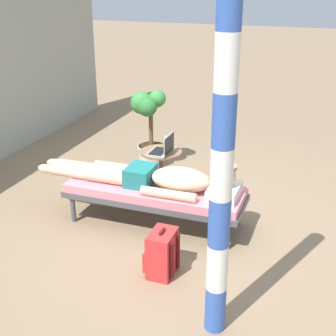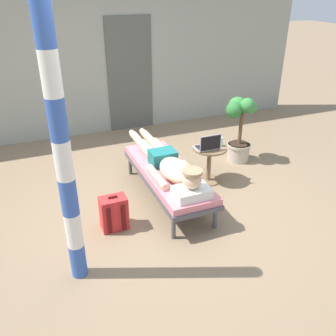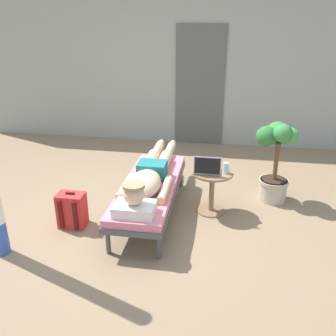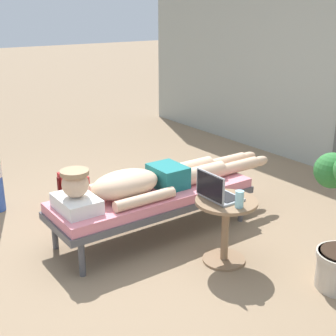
{
  "view_description": "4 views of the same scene",
  "coord_description": "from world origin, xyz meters",
  "px_view_note": "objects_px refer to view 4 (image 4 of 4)",
  "views": [
    {
      "loc": [
        -4.0,
        -1.43,
        2.42
      ],
      "look_at": [
        0.18,
        0.08,
        0.57
      ],
      "focal_mm": 50.55,
      "sensor_mm": 36.0,
      "label": 1
    },
    {
      "loc": [
        -1.49,
        -3.58,
        2.52
      ],
      "look_at": [
        0.0,
        0.07,
        0.49
      ],
      "focal_mm": 38.38,
      "sensor_mm": 36.0,
      "label": 2
    },
    {
      "loc": [
        0.87,
        -3.64,
        2.29
      ],
      "look_at": [
        0.2,
        0.44,
        0.5
      ],
      "focal_mm": 40.04,
      "sensor_mm": 36.0,
      "label": 3
    },
    {
      "loc": [
        3.15,
        -1.9,
        1.93
      ],
      "look_at": [
        0.17,
        0.23,
        0.65
      ],
      "focal_mm": 49.81,
      "sensor_mm": 36.0,
      "label": 4
    }
  ],
  "objects_px": {
    "lounge_chair": "(153,198)",
    "drink_glass": "(239,199)",
    "laptop": "(216,192)",
    "side_table": "(226,220)",
    "person_reclining": "(149,180)",
    "backpack": "(75,194)"
  },
  "relations": [
    {
      "from": "lounge_chair",
      "to": "side_table",
      "type": "relative_size",
      "value": 3.5
    },
    {
      "from": "person_reclining",
      "to": "lounge_chair",
      "type": "bearing_deg",
      "value": 90.0
    },
    {
      "from": "lounge_chair",
      "to": "drink_glass",
      "type": "distance_m",
      "value": 0.91
    },
    {
      "from": "person_reclining",
      "to": "side_table",
      "type": "height_order",
      "value": "person_reclining"
    },
    {
      "from": "side_table",
      "to": "drink_glass",
      "type": "relative_size",
      "value": 4.09
    },
    {
      "from": "person_reclining",
      "to": "backpack",
      "type": "bearing_deg",
      "value": -157.62
    },
    {
      "from": "lounge_chair",
      "to": "drink_glass",
      "type": "xyz_separation_m",
      "value": [
        0.86,
        0.19,
        0.24
      ]
    },
    {
      "from": "backpack",
      "to": "laptop",
      "type": "bearing_deg",
      "value": 19.74
    },
    {
      "from": "side_table",
      "to": "laptop",
      "type": "bearing_deg",
      "value": -139.48
    },
    {
      "from": "laptop",
      "to": "drink_glass",
      "type": "distance_m",
      "value": 0.21
    },
    {
      "from": "lounge_chair",
      "to": "drink_glass",
      "type": "relative_size",
      "value": 14.29
    },
    {
      "from": "person_reclining",
      "to": "drink_glass",
      "type": "xyz_separation_m",
      "value": [
        0.86,
        0.23,
        0.07
      ]
    },
    {
      "from": "side_table",
      "to": "lounge_chair",
      "type": "bearing_deg",
      "value": -164.38
    },
    {
      "from": "lounge_chair",
      "to": "laptop",
      "type": "relative_size",
      "value": 5.9
    },
    {
      "from": "laptop",
      "to": "drink_glass",
      "type": "height_order",
      "value": "laptop"
    },
    {
      "from": "laptop",
      "to": "backpack",
      "type": "xyz_separation_m",
      "value": [
        -1.46,
        -0.52,
        -0.39
      ]
    },
    {
      "from": "lounge_chair",
      "to": "drink_glass",
      "type": "height_order",
      "value": "drink_glass"
    },
    {
      "from": "side_table",
      "to": "backpack",
      "type": "bearing_deg",
      "value": -159.27
    },
    {
      "from": "lounge_chair",
      "to": "side_table",
      "type": "bearing_deg",
      "value": 15.62
    },
    {
      "from": "lounge_chair",
      "to": "drink_glass",
      "type": "bearing_deg",
      "value": 12.22
    },
    {
      "from": "drink_glass",
      "to": "backpack",
      "type": "relative_size",
      "value": 0.3
    },
    {
      "from": "lounge_chair",
      "to": "side_table",
      "type": "distance_m",
      "value": 0.74
    }
  ]
}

